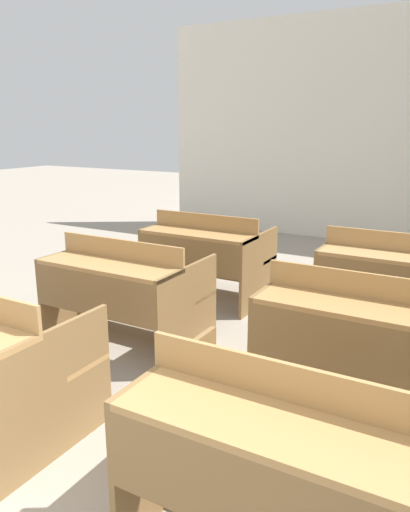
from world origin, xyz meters
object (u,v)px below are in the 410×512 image
Objects in this scene: bench_second_right at (357,334)px; bench_third_right at (392,279)px; bench_third_left at (207,254)px; bench_second_left at (125,289)px; bench_front_right at (282,454)px.

bench_second_right and bench_third_right have the same top height.
bench_third_left is 1.00× the size of bench_third_right.
bench_third_left and bench_third_right have the same top height.
bench_second_left and bench_third_right have the same top height.
bench_front_right is at bearing -55.34° from bench_third_left.
bench_third_left is (0.01, 1.25, 0.00)m from bench_second_left.
bench_second_left is at bearing -143.76° from bench_third_right.
bench_second_left is at bearing -90.61° from bench_third_left.
bench_third_right is (-0.01, 1.25, 0.00)m from bench_second_right.
bench_front_right is 1.00× the size of bench_second_left.
bench_third_left is (-1.74, 2.51, 0.00)m from bench_front_right.
bench_third_left is at bearing 89.39° from bench_second_left.
bench_third_left is 1.72m from bench_third_right.
bench_second_right and bench_third_left have the same top height.
bench_second_left and bench_second_right have the same top height.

